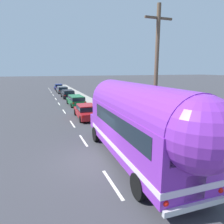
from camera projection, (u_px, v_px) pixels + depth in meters
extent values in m
plane|color=#38383D|center=(97.00, 160.00, 10.76)|extent=(300.00, 300.00, 0.00)
cube|color=silver|center=(112.00, 184.00, 8.55)|extent=(0.14, 2.40, 0.01)
cube|color=silver|center=(83.00, 140.00, 13.80)|extent=(0.14, 2.40, 0.01)
cube|color=silver|center=(72.00, 124.00, 17.98)|extent=(0.14, 2.40, 0.01)
cube|color=silver|center=(64.00, 111.00, 23.32)|extent=(0.14, 2.40, 0.01)
cube|color=silver|center=(59.00, 104.00, 28.61)|extent=(0.14, 2.40, 0.01)
cube|color=silver|center=(56.00, 99.00, 33.38)|extent=(0.14, 2.40, 0.01)
cube|color=silver|center=(53.00, 95.00, 38.59)|extent=(0.14, 2.40, 0.01)
cube|color=silver|center=(51.00, 92.00, 43.38)|extent=(0.14, 2.40, 0.01)
cube|color=silver|center=(50.00, 90.00, 47.54)|extent=(0.14, 2.40, 0.01)
cube|color=silver|center=(49.00, 88.00, 51.85)|extent=(0.14, 2.40, 0.01)
cube|color=silver|center=(99.00, 112.00, 23.03)|extent=(0.12, 80.00, 0.01)
cube|color=gray|center=(113.00, 114.00, 21.50)|extent=(1.90, 90.00, 0.15)
cylinder|color=brown|center=(156.00, 78.00, 12.36)|extent=(0.24, 0.24, 8.50)
cube|color=brown|center=(159.00, 18.00, 11.64)|extent=(1.80, 0.12, 0.12)
cube|color=purple|center=(137.00, 131.00, 10.09)|extent=(2.74, 8.60, 2.30)
cylinder|color=purple|center=(137.00, 108.00, 9.86)|extent=(2.69, 8.50, 2.45)
sphere|color=purple|center=(199.00, 134.00, 5.95)|extent=(2.40, 2.40, 2.40)
cube|color=purple|center=(108.00, 121.00, 14.79)|extent=(2.30, 1.36, 0.95)
cube|color=silver|center=(136.00, 143.00, 10.23)|extent=(2.78, 8.65, 0.24)
cube|color=black|center=(140.00, 121.00, 9.69)|extent=(2.72, 6.81, 0.76)
cube|color=black|center=(198.00, 150.00, 6.04)|extent=(2.00, 0.14, 0.84)
cube|color=silver|center=(195.00, 188.00, 6.29)|extent=(0.80, 0.08, 0.90)
cube|color=silver|center=(195.00, 206.00, 6.33)|extent=(2.34, 0.21, 0.20)
sphere|color=red|center=(166.00, 203.00, 6.01)|extent=(0.20, 0.20, 0.20)
sphere|color=red|center=(220.00, 190.00, 6.67)|extent=(0.20, 0.20, 0.20)
cube|color=black|center=(110.00, 104.00, 13.96)|extent=(2.14, 0.16, 0.96)
cube|color=silver|center=(105.00, 120.00, 15.46)|extent=(0.90, 0.13, 0.56)
cylinder|color=black|center=(96.00, 134.00, 13.57)|extent=(0.29, 1.01, 1.00)
cylinder|color=black|center=(128.00, 131.00, 14.31)|extent=(0.29, 1.01, 1.00)
cylinder|color=black|center=(138.00, 186.00, 7.51)|extent=(0.29, 1.01, 1.00)
cylinder|color=black|center=(190.00, 176.00, 8.25)|extent=(0.29, 1.01, 1.00)
cube|color=#A5191E|center=(86.00, 113.00, 20.11)|extent=(1.86, 4.66, 0.60)
cube|color=#A5191E|center=(86.00, 107.00, 19.88)|extent=(1.61, 2.31, 0.55)
cube|color=black|center=(86.00, 108.00, 19.88)|extent=(1.67, 2.35, 0.43)
cube|color=red|center=(83.00, 117.00, 17.68)|extent=(0.20, 0.04, 0.14)
cube|color=red|center=(100.00, 116.00, 18.17)|extent=(0.20, 0.04, 0.14)
cylinder|color=black|center=(75.00, 112.00, 21.37)|extent=(0.21, 0.64, 0.64)
cylinder|color=black|center=(91.00, 111.00, 21.91)|extent=(0.21, 0.64, 0.64)
cylinder|color=black|center=(81.00, 119.00, 18.39)|extent=(0.21, 0.64, 0.64)
cylinder|color=black|center=(98.00, 118.00, 18.93)|extent=(0.21, 0.64, 0.64)
cube|color=#196633|center=(76.00, 102.00, 27.30)|extent=(1.88, 4.68, 0.60)
cube|color=#196633|center=(76.00, 98.00, 26.74)|extent=(1.65, 3.43, 0.55)
cube|color=black|center=(76.00, 98.00, 26.75)|extent=(1.71, 3.47, 0.43)
cube|color=red|center=(73.00, 103.00, 24.86)|extent=(0.20, 0.04, 0.14)
cube|color=red|center=(85.00, 102.00, 25.41)|extent=(0.20, 0.04, 0.14)
cylinder|color=black|center=(67.00, 102.00, 28.51)|extent=(0.21, 0.64, 0.64)
cylinder|color=black|center=(79.00, 101.00, 29.12)|extent=(0.21, 0.64, 0.64)
cylinder|color=black|center=(72.00, 105.00, 25.56)|extent=(0.21, 0.64, 0.64)
cylinder|color=black|center=(85.00, 104.00, 26.17)|extent=(0.21, 0.64, 0.64)
cube|color=black|center=(68.00, 95.00, 34.56)|extent=(1.90, 4.49, 0.60)
cube|color=black|center=(68.00, 92.00, 34.01)|extent=(1.68, 3.04, 0.55)
cube|color=black|center=(68.00, 92.00, 34.01)|extent=(1.74, 3.08, 0.43)
cube|color=red|center=(65.00, 96.00, 32.20)|extent=(0.20, 0.04, 0.14)
cube|color=red|center=(75.00, 95.00, 32.76)|extent=(0.20, 0.04, 0.14)
cylinder|color=black|center=(61.00, 95.00, 35.69)|extent=(0.21, 0.64, 0.64)
cylinder|color=black|center=(71.00, 95.00, 36.31)|extent=(0.21, 0.64, 0.64)
cylinder|color=black|center=(64.00, 97.00, 32.90)|extent=(0.21, 0.64, 0.64)
cylinder|color=black|center=(75.00, 97.00, 33.51)|extent=(0.21, 0.64, 0.64)
cube|color=#474C51|center=(62.00, 90.00, 41.87)|extent=(1.96, 4.64, 0.60)
cube|color=#474C51|center=(62.00, 88.00, 41.32)|extent=(1.74, 3.39, 0.55)
cube|color=black|center=(62.00, 88.00, 41.33)|extent=(1.80, 3.43, 0.43)
cube|color=red|center=(59.00, 91.00, 39.43)|extent=(0.20, 0.04, 0.14)
cube|color=red|center=(68.00, 90.00, 40.01)|extent=(0.20, 0.04, 0.14)
cylinder|color=black|center=(57.00, 91.00, 43.07)|extent=(0.21, 0.64, 0.64)
cylinder|color=black|center=(65.00, 90.00, 43.70)|extent=(0.21, 0.64, 0.64)
cylinder|color=black|center=(59.00, 92.00, 40.13)|extent=(0.21, 0.64, 0.64)
cylinder|color=black|center=(68.00, 92.00, 40.76)|extent=(0.21, 0.64, 0.64)
cube|color=navy|center=(59.00, 88.00, 48.55)|extent=(1.82, 4.28, 0.60)
cube|color=navy|center=(59.00, 85.00, 48.31)|extent=(1.59, 1.93, 0.55)
cube|color=black|center=(59.00, 85.00, 48.32)|extent=(1.65, 1.97, 0.43)
cube|color=red|center=(56.00, 88.00, 46.29)|extent=(0.20, 0.04, 0.14)
cube|color=red|center=(63.00, 87.00, 46.82)|extent=(0.20, 0.04, 0.14)
cylinder|color=black|center=(54.00, 88.00, 49.60)|extent=(0.21, 0.64, 0.64)
cylinder|color=black|center=(61.00, 88.00, 50.19)|extent=(0.21, 0.64, 0.64)
cylinder|color=black|center=(56.00, 89.00, 46.98)|extent=(0.21, 0.64, 0.64)
cylinder|color=black|center=(63.00, 89.00, 47.57)|extent=(0.21, 0.64, 0.64)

